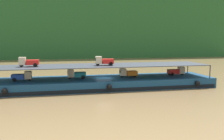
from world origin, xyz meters
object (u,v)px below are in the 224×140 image
(cargo_barge, at_px, (104,83))
(mini_truck_upper_stern, at_px, (28,62))
(mini_truck_lower_aft, at_px, (76,74))
(mini_truck_lower_stern, at_px, (22,76))
(mini_truck_upper_mid, at_px, (104,61))
(mini_truck_lower_mid, at_px, (128,73))
(mini_truck_lower_fore, at_px, (176,71))

(cargo_barge, height_order, mini_truck_upper_stern, mini_truck_upper_stern)
(mini_truck_lower_aft, bearing_deg, cargo_barge, -3.27)
(mini_truck_lower_stern, distance_m, mini_truck_upper_mid, 12.04)
(mini_truck_lower_mid, xyz_separation_m, mini_truck_upper_stern, (-14.86, 0.03, 2.00))
(mini_truck_upper_stern, height_order, mini_truck_upper_mid, same)
(mini_truck_lower_fore, relative_size, mini_truck_upper_mid, 1.01)
(cargo_barge, distance_m, mini_truck_upper_stern, 11.55)
(mini_truck_upper_mid, bearing_deg, mini_truck_lower_mid, 7.24)
(cargo_barge, relative_size, mini_truck_upper_mid, 12.21)
(cargo_barge, height_order, mini_truck_lower_stern, mini_truck_lower_stern)
(mini_truck_lower_mid, bearing_deg, cargo_barge, -180.00)
(cargo_barge, xyz_separation_m, mini_truck_upper_mid, (-0.07, -0.50, 3.44))
(mini_truck_lower_stern, xyz_separation_m, mini_truck_upper_mid, (11.87, -0.29, 2.00))
(mini_truck_lower_stern, relative_size, mini_truck_upper_mid, 1.00)
(mini_truck_lower_aft, height_order, mini_truck_lower_mid, same)
(cargo_barge, distance_m, mini_truck_lower_mid, 4.09)
(cargo_barge, xyz_separation_m, mini_truck_upper_stern, (-11.02, 0.03, 3.44))
(mini_truck_lower_stern, distance_m, mini_truck_lower_fore, 24.24)
(mini_truck_lower_mid, relative_size, mini_truck_upper_mid, 1.00)
(mini_truck_lower_fore, bearing_deg, mini_truck_lower_mid, -177.68)
(mini_truck_lower_stern, xyz_separation_m, mini_truck_lower_mid, (15.78, 0.21, 0.00))
(cargo_barge, height_order, mini_truck_lower_mid, mini_truck_lower_mid)
(cargo_barge, distance_m, mini_truck_lower_aft, 4.48)
(mini_truck_lower_stern, relative_size, mini_truck_lower_aft, 1.01)
(mini_truck_lower_fore, distance_m, mini_truck_upper_stern, 23.40)
(cargo_barge, bearing_deg, mini_truck_upper_stern, 179.87)
(cargo_barge, bearing_deg, mini_truck_upper_mid, -98.51)
(mini_truck_lower_aft, bearing_deg, mini_truck_lower_stern, -176.68)
(mini_truck_lower_aft, bearing_deg, mini_truck_upper_mid, -10.06)
(cargo_barge, relative_size, mini_truck_lower_fore, 12.15)
(mini_truck_lower_mid, distance_m, mini_truck_lower_fore, 8.46)
(mini_truck_lower_mid, bearing_deg, mini_truck_lower_fore, 2.32)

